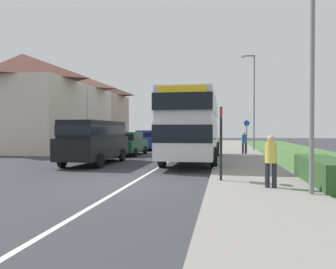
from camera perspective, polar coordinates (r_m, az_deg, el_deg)
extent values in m
plane|color=#38383D|center=(11.03, -6.72, -8.70)|extent=(120.00, 120.00, 0.00)
cube|color=silver|center=(18.77, 0.28, -4.68)|extent=(0.14, 60.00, 0.01)
cube|color=gray|center=(16.56, 13.64, -5.27)|extent=(3.20, 68.00, 0.12)
cube|color=#2D5128|center=(11.53, 26.02, -6.11)|extent=(1.10, 4.04, 0.90)
cube|color=#BCBCC1|center=(18.25, 4.45, -0.69)|extent=(2.50, 9.97, 1.65)
cube|color=#BCBCC1|center=(18.27, 4.46, 4.33)|extent=(2.45, 9.77, 1.55)
cube|color=black|center=(18.24, 4.45, 0.34)|extent=(2.52, 10.02, 0.76)
cube|color=black|center=(18.28, 4.46, 4.57)|extent=(2.52, 10.02, 0.72)
cube|color=gold|center=(13.43, 2.47, 7.68)|extent=(2.00, 0.08, 0.44)
cylinder|color=black|center=(21.50, 1.90, -2.64)|extent=(0.30, 1.00, 1.00)
cylinder|color=black|center=(21.30, 8.58, -2.69)|extent=(0.30, 1.00, 1.00)
cylinder|color=black|center=(15.76, -1.03, -3.95)|extent=(0.30, 1.00, 1.00)
cylinder|color=black|center=(15.49, 8.11, -4.05)|extent=(0.30, 1.00, 1.00)
cube|color=black|center=(17.52, -12.74, -2.22)|extent=(1.95, 5.53, 1.05)
cube|color=black|center=(17.49, -12.75, 0.91)|extent=(1.72, 5.08, 0.86)
cube|color=black|center=(17.49, -12.75, 0.77)|extent=(1.75, 5.13, 0.48)
cylinder|color=black|center=(19.50, -13.40, -3.45)|extent=(0.20, 0.72, 0.72)
cylinder|color=black|center=(18.83, -8.04, -3.59)|extent=(0.20, 0.72, 0.72)
cylinder|color=black|center=(16.42, -18.13, -4.29)|extent=(0.20, 0.72, 0.72)
cylinder|color=black|center=(15.62, -11.91, -4.53)|extent=(0.20, 0.72, 0.72)
cube|color=#19472D|center=(23.22, -6.97, -1.97)|extent=(1.79, 4.50, 0.74)
cube|color=#19472D|center=(22.98, -7.13, -0.33)|extent=(1.57, 2.47, 0.60)
cube|color=black|center=(22.99, -7.13, -0.41)|extent=(1.61, 2.50, 0.34)
cylinder|color=black|center=(24.84, -7.97, -2.63)|extent=(0.20, 0.60, 0.60)
cylinder|color=black|center=(24.36, -4.04, -2.69)|extent=(0.20, 0.60, 0.60)
cylinder|color=black|center=(22.20, -10.18, -3.06)|extent=(0.20, 0.60, 0.60)
cylinder|color=black|center=(21.67, -5.81, -3.15)|extent=(0.20, 0.60, 0.60)
cube|color=navy|center=(28.85, -3.45, -1.34)|extent=(1.84, 4.46, 0.79)
cube|color=navy|center=(28.62, -3.56, 0.08)|extent=(1.62, 2.45, 0.65)
cube|color=black|center=(28.62, -3.56, 0.02)|extent=(1.65, 2.48, 0.36)
cylinder|color=black|center=(30.43, -4.50, -1.97)|extent=(0.20, 0.60, 0.60)
cylinder|color=black|center=(30.03, -1.17, -2.00)|extent=(0.20, 0.60, 0.60)
cylinder|color=black|center=(27.76, -5.92, -2.25)|extent=(0.20, 0.60, 0.60)
cylinder|color=black|center=(27.33, -2.28, -2.30)|extent=(0.20, 0.60, 0.60)
cube|color=#B7B7BC|center=(34.04, -1.70, -0.99)|extent=(1.83, 4.47, 0.80)
cube|color=#B7B7BC|center=(33.80, -1.78, 0.23)|extent=(1.61, 2.46, 0.65)
cube|color=black|center=(33.80, -1.78, 0.17)|extent=(1.65, 2.48, 0.36)
cylinder|color=black|center=(35.59, -2.67, -1.54)|extent=(0.20, 0.60, 0.60)
cylinder|color=black|center=(35.25, 0.18, -1.57)|extent=(0.20, 0.60, 0.60)
cylinder|color=black|center=(32.90, -3.72, -1.75)|extent=(0.20, 0.60, 0.60)
cylinder|color=black|center=(32.52, -0.64, -1.78)|extent=(0.20, 0.60, 0.60)
cylinder|color=#23232D|center=(10.10, 17.08, -7.19)|extent=(0.14, 0.14, 0.85)
cylinder|color=#23232D|center=(10.12, 18.21, -7.17)|extent=(0.14, 0.14, 0.85)
cylinder|color=#D1C14C|center=(10.03, 17.67, -3.08)|extent=(0.34, 0.34, 0.60)
sphere|color=tan|center=(10.01, 17.68, -0.74)|extent=(0.22, 0.22, 0.22)
cylinder|color=#23232D|center=(23.28, 13.04, -2.58)|extent=(0.14, 0.14, 0.85)
cylinder|color=#23232D|center=(23.29, 13.53, -2.58)|extent=(0.14, 0.14, 0.85)
cylinder|color=#2D599E|center=(23.25, 13.29, -0.79)|extent=(0.34, 0.34, 0.60)
sphere|color=tan|center=(23.24, 13.30, 0.22)|extent=(0.22, 0.22, 0.22)
cylinder|color=black|center=(11.05, 9.31, -1.90)|extent=(0.09, 0.09, 2.60)
cube|color=red|center=(11.05, 9.32, 3.81)|extent=(0.04, 0.44, 0.32)
cube|color=black|center=(11.06, 9.31, -0.60)|extent=(0.06, 0.52, 0.68)
cylinder|color=slate|center=(25.17, 13.68, -0.89)|extent=(0.08, 0.08, 2.10)
cylinder|color=blue|center=(25.16, 13.69, 1.95)|extent=(0.44, 0.03, 0.44)
cylinder|color=slate|center=(9.70, 24.08, 14.54)|extent=(0.12, 0.12, 8.28)
cylinder|color=slate|center=(27.31, 14.92, 5.28)|extent=(0.12, 0.12, 7.85)
cube|color=slate|center=(27.84, 14.00, 13.27)|extent=(0.90, 0.10, 0.10)
cube|color=silver|center=(27.79, 13.05, 13.15)|extent=(0.36, 0.20, 0.14)
cube|color=beige|center=(28.03, -24.17, 2.93)|extent=(7.99, 6.14, 5.71)
pyramid|color=brown|center=(28.44, -24.22, 10.80)|extent=(7.99, 6.14, 2.07)
cube|color=beige|center=(33.40, -18.15, 2.64)|extent=(7.99, 6.14, 5.71)
pyramid|color=brown|center=(33.75, -18.18, 9.26)|extent=(7.99, 6.14, 2.07)
cube|color=tan|center=(39.04, -13.83, 2.41)|extent=(7.99, 6.14, 5.71)
pyramid|color=#4C3328|center=(39.34, -13.85, 8.09)|extent=(7.99, 6.14, 2.07)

